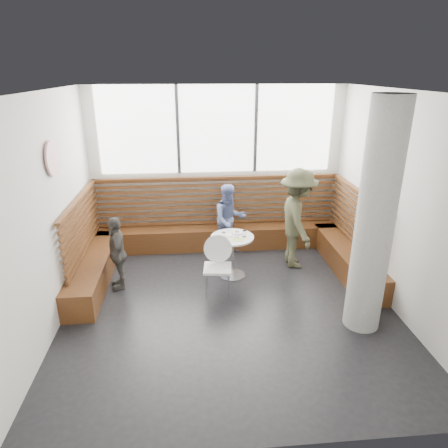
{
  "coord_description": "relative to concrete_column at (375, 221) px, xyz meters",
  "views": [
    {
      "loc": [
        -0.57,
        -5.29,
        3.46
      ],
      "look_at": [
        0.0,
        1.0,
        1.0
      ],
      "focal_mm": 32.0,
      "sensor_mm": 36.0,
      "label": 1
    }
  ],
  "objects": [
    {
      "name": "cafe_table",
      "position": [
        -1.7,
        1.6,
        -1.05
      ],
      "size": [
        0.74,
        0.74,
        0.77
      ],
      "color": "silver",
      "rests_on": "ground"
    },
    {
      "name": "concrete_column",
      "position": [
        0.0,
        0.0,
        0.0
      ],
      "size": [
        0.5,
        0.5,
        3.2
      ],
      "primitive_type": "cylinder",
      "color": "gray",
      "rests_on": "ground"
    },
    {
      "name": "child_back",
      "position": [
        -1.65,
        2.59,
        -0.9
      ],
      "size": [
        0.8,
        0.7,
        1.41
      ],
      "primitive_type": "imported",
      "rotation": [
        0.0,
        0.0,
        0.27
      ],
      "color": "#6271A9",
      "rests_on": "ground"
    },
    {
      "name": "cafe_chair",
      "position": [
        -2.01,
        1.08,
        -1.03
      ],
      "size": [
        0.46,
        0.45,
        0.96
      ],
      "rotation": [
        0.0,
        0.0,
        -0.11
      ],
      "color": "white",
      "rests_on": "ground"
    },
    {
      "name": "plate_far",
      "position": [
        -1.59,
        1.76,
        -0.83
      ],
      "size": [
        0.22,
        0.22,
        0.02
      ],
      "primitive_type": "cylinder",
      "color": "white",
      "rests_on": "cafe_table"
    },
    {
      "name": "room",
      "position": [
        -1.85,
        0.6,
        0.0
      ],
      "size": [
        5.0,
        5.0,
        3.2
      ],
      "color": "silver",
      "rests_on": "ground"
    },
    {
      "name": "wall_art",
      "position": [
        -4.31,
        1.0,
        0.7
      ],
      "size": [
        0.03,
        0.5,
        0.5
      ],
      "primitive_type": "cylinder",
      "rotation": [
        0.0,
        1.57,
        0.0
      ],
      "color": "white",
      "rests_on": "room"
    },
    {
      "name": "menu_card",
      "position": [
        -1.62,
        1.45,
        -0.83
      ],
      "size": [
        0.25,
        0.21,
        0.0
      ],
      "primitive_type": "cube",
      "rotation": [
        0.0,
        0.0,
        -0.29
      ],
      "color": "#A5C64C",
      "rests_on": "cafe_table"
    },
    {
      "name": "child_left",
      "position": [
        -3.64,
        1.41,
        -0.97
      ],
      "size": [
        0.47,
        0.79,
        1.26
      ],
      "primitive_type": "imported",
      "rotation": [
        0.0,
        0.0,
        -1.34
      ],
      "color": "#4C4945",
      "rests_on": "ground"
    },
    {
      "name": "glass_right",
      "position": [
        -1.5,
        1.59,
        -0.78
      ],
      "size": [
        0.07,
        0.07,
        0.1
      ],
      "primitive_type": "cylinder",
      "color": "white",
      "rests_on": "cafe_table"
    },
    {
      "name": "glass_mid",
      "position": [
        -1.63,
        1.53,
        -0.78
      ],
      "size": [
        0.07,
        0.07,
        0.11
      ],
      "primitive_type": "cylinder",
      "color": "white",
      "rests_on": "cafe_table"
    },
    {
      "name": "adult_man",
      "position": [
        -0.48,
        1.93,
        -0.68
      ],
      "size": [
        0.7,
        1.2,
        1.85
      ],
      "primitive_type": "imported",
      "rotation": [
        0.0,
        0.0,
        1.58
      ],
      "color": "#42442D",
      "rests_on": "ground"
    },
    {
      "name": "glass_left",
      "position": [
        -1.86,
        1.55,
        -0.78
      ],
      "size": [
        0.06,
        0.06,
        0.1
      ],
      "primitive_type": "cylinder",
      "color": "white",
      "rests_on": "cafe_table"
    },
    {
      "name": "booth",
      "position": [
        -1.85,
        2.37,
        -1.19
      ],
      "size": [
        5.0,
        2.5,
        1.44
      ],
      "color": "#492812",
      "rests_on": "ground"
    },
    {
      "name": "plate_near",
      "position": [
        -1.78,
        1.65,
        -0.83
      ],
      "size": [
        0.18,
        0.18,
        0.01
      ],
      "primitive_type": "cylinder",
      "color": "white",
      "rests_on": "cafe_table"
    }
  ]
}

